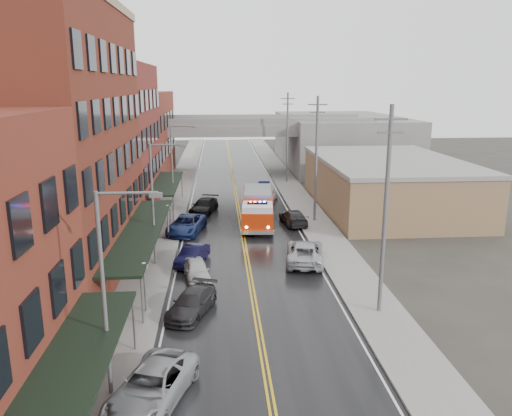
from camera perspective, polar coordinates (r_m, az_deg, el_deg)
road at (r=43.32m, az=-1.46°, el=-3.51°), size 11.00×160.00×0.02m
sidewalk_left at (r=43.57m, az=-11.12°, el=-3.59°), size 3.00×160.00×0.15m
sidewalk_right at (r=44.25m, az=8.03°, el=-3.19°), size 3.00×160.00×0.15m
curb_left at (r=43.41m, az=-8.95°, el=-3.56°), size 0.30×160.00×0.15m
curb_right at (r=43.93m, az=5.93°, el=-3.25°), size 0.30×160.00×0.15m
brick_building_b at (r=36.30m, az=-22.56°, el=6.56°), size 9.00×20.00×18.00m
brick_building_c at (r=53.27m, az=-16.68°, el=7.44°), size 9.00×15.00×15.00m
brick_building_far at (r=70.54m, az=-13.65°, el=7.86°), size 9.00×20.00×12.00m
tan_building at (r=55.36m, az=14.76°, el=2.54°), size 14.00×22.00×5.00m
right_far_block at (r=84.19m, az=9.53°, el=7.62°), size 18.00×30.00×8.00m
awning_0 at (r=19.07m, az=-21.47°, el=-18.82°), size 2.60×16.00×3.09m
awning_1 at (r=36.13m, az=-12.88°, el=-2.51°), size 2.60×18.00×3.09m
awning_2 at (r=53.02m, az=-10.19°, el=2.83°), size 2.60×13.00×3.09m
globe_lamp_1 at (r=29.62m, az=-12.64°, el=-7.57°), size 0.44×0.44×3.12m
globe_lamp_2 at (r=42.86m, az=-10.06°, el=-0.72°), size 0.44×0.44×3.12m
street_lamp_0 at (r=21.29m, az=-16.45°, el=-8.21°), size 2.64×0.22×9.00m
street_lamp_1 at (r=36.41m, az=-11.38°, el=1.27°), size 2.64×0.22×9.00m
street_lamp_2 at (r=52.07m, az=-9.31°, el=5.13°), size 2.64×0.22×9.00m
utility_pole_0 at (r=28.64m, az=14.58°, el=-0.04°), size 1.80×0.24×12.00m
utility_pole_1 at (r=47.66m, az=6.90°, el=5.77°), size 1.80×0.24×12.00m
utility_pole_2 at (r=67.25m, az=3.60°, el=8.20°), size 1.80×0.24×12.00m
overpass at (r=73.64m, az=-2.78°, el=8.46°), size 40.00×10.00×7.50m
fire_truck at (r=46.97m, az=0.19°, el=0.07°), size 4.14×9.02×3.22m
parked_car_left_2 at (r=22.48m, az=-11.84°, el=-19.37°), size 4.11×6.02×1.53m
parked_car_left_3 at (r=29.71m, az=-7.36°, el=-10.70°), size 3.32×5.00×1.35m
parked_car_left_4 at (r=34.57m, az=-6.79°, el=-7.05°), size 2.23×4.17×1.35m
parked_car_left_5 at (r=37.49m, az=-7.29°, el=-5.36°), size 2.64×4.38×1.36m
parked_car_left_6 at (r=45.15m, az=-7.96°, el=-1.89°), size 3.80×6.12×1.58m
parked_car_left_7 at (r=51.97m, az=-5.96°, el=0.22°), size 3.39×5.51×1.49m
parked_car_right_0 at (r=37.67m, az=5.59°, el=-5.02°), size 3.63×6.18×1.61m
parked_car_right_1 at (r=47.63m, az=4.29°, el=-1.06°), size 2.46×5.01×1.40m
parked_car_right_2 at (r=57.07m, az=1.42°, el=1.51°), size 2.78×4.53×1.44m
parked_car_right_3 at (r=62.47m, az=0.91°, el=2.55°), size 1.72×4.14×1.33m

